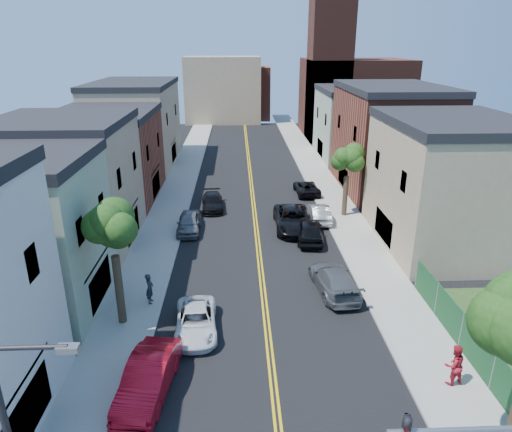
{
  "coord_description": "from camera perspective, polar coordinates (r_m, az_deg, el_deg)",
  "views": [
    {
      "loc": [
        -1.49,
        -7.87,
        14.52
      ],
      "look_at": [
        -0.11,
        25.11,
        2.0
      ],
      "focal_mm": 32.31,
      "sensor_mm": 36.0,
      "label": 1
    }
  ],
  "objects": [
    {
      "name": "bldg_left_brick",
      "position": [
        46.82,
        -17.95,
        6.77
      ],
      "size": [
        9.0,
        12.0,
        8.0
      ],
      "primitive_type": "cube",
      "color": "brown",
      "rests_on": "ground"
    },
    {
      "name": "black_suv_lane",
      "position": [
        37.97,
        4.56,
        -0.39
      ],
      "size": [
        2.9,
        6.22,
        1.72
      ],
      "primitive_type": "imported",
      "rotation": [
        0.0,
        0.0,
        -0.01
      ],
      "color": "black",
      "rests_on": "ground"
    },
    {
      "name": "pedestrian_left",
      "position": [
        27.82,
        -13.03,
        -8.73
      ],
      "size": [
        0.46,
        0.68,
        1.85
      ],
      "primitive_type": "imported",
      "rotation": [
        0.0,
        0.0,
        1.55
      ],
      "color": "#222329",
      "rests_on": "sidewalk_left"
    },
    {
      "name": "bldg_right_palegrn",
      "position": [
        62.69,
        12.17,
        10.88
      ],
      "size": [
        9.0,
        12.0,
        8.5
      ],
      "primitive_type": "cube",
      "color": "gray",
      "rests_on": "ground"
    },
    {
      "name": "red_sedan",
      "position": [
        21.73,
        -13.19,
        -18.91
      ],
      "size": [
        2.43,
        5.26,
        1.67
      ],
      "primitive_type": "imported",
      "rotation": [
        0.0,
        0.0,
        -0.13
      ],
      "color": "#B60C1B",
      "rests_on": "ground"
    },
    {
      "name": "curb_left",
      "position": [
        50.22,
        -7.63,
        3.86
      ],
      "size": [
        0.3,
        100.0,
        0.15
      ],
      "primitive_type": "cube",
      "color": "gray",
      "rests_on": "ground"
    },
    {
      "name": "bldg_right_brick",
      "position": [
        49.34,
        16.15,
        8.83
      ],
      "size": [
        9.0,
        14.0,
        10.0
      ],
      "primitive_type": "cube",
      "color": "brown",
      "rests_on": "ground"
    },
    {
      "name": "tree_left_mid",
      "position": [
        24.14,
        -17.59,
        0.56
      ],
      "size": [
        5.2,
        5.2,
        9.29
      ],
      "color": "#332719",
      "rests_on": "sidewalk_left"
    },
    {
      "name": "dark_car_right_far",
      "position": [
        47.02,
        6.28,
        3.5
      ],
      "size": [
        2.41,
        4.87,
        1.33
      ],
      "primitive_type": "imported",
      "rotation": [
        0.0,
        0.0,
        3.19
      ],
      "color": "black",
      "rests_on": "ground"
    },
    {
      "name": "white_pickup",
      "position": [
        25.24,
        -7.43,
        -12.78
      ],
      "size": [
        2.45,
        4.79,
        1.3
      ],
      "primitive_type": "imported",
      "rotation": [
        0.0,
        0.0,
        0.07
      ],
      "color": "silver",
      "rests_on": "ground"
    },
    {
      "name": "black_car_left",
      "position": [
        42.66,
        -5.43,
        1.74
      ],
      "size": [
        2.21,
        4.78,
        1.35
      ],
      "primitive_type": "imported",
      "rotation": [
        0.0,
        0.0,
        0.07
      ],
      "color": "black",
      "rests_on": "ground"
    },
    {
      "name": "bldg_left_palegrn",
      "position": [
        28.84,
        -27.93,
        -2.64
      ],
      "size": [
        9.0,
        8.0,
        8.5
      ],
      "primitive_type": "cube",
      "color": "gray",
      "rests_on": "ground"
    },
    {
      "name": "black_car_right",
      "position": [
        35.92,
        6.68,
        -1.78
      ],
      "size": [
        2.41,
        5.04,
        1.66
      ],
      "primitive_type": "imported",
      "rotation": [
        0.0,
        0.0,
        3.05
      ],
      "color": "black",
      "rests_on": "ground"
    },
    {
      "name": "backdrop_left",
      "position": [
        90.31,
        -4.12,
        15.3
      ],
      "size": [
        14.0,
        8.0,
        12.0
      ],
      "primitive_type": "cube",
      "color": "#998466",
      "rests_on": "ground"
    },
    {
      "name": "sidewalk_left",
      "position": [
        50.41,
        -9.61,
        3.82
      ],
      "size": [
        3.2,
        100.0,
        0.15
      ],
      "primitive_type": "cube",
      "color": "gray",
      "rests_on": "ground"
    },
    {
      "name": "bldg_left_tan_far",
      "position": [
        60.01,
        -14.65,
        10.74
      ],
      "size": [
        9.0,
        16.0,
        9.5
      ],
      "primitive_type": "cube",
      "color": "#998466",
      "rests_on": "ground"
    },
    {
      "name": "tree_right_far",
      "position": [
        40.0,
        11.38,
        7.71
      ],
      "size": [
        4.4,
        4.4,
        8.03
      ],
      "color": "#332719",
      "rests_on": "sidewalk_right"
    },
    {
      "name": "bldg_left_tan_near",
      "position": [
        36.57,
        -22.33,
        3.28
      ],
      "size": [
        9.0,
        10.0,
        9.0
      ],
      "primitive_type": "cube",
      "color": "#998466",
      "rests_on": "ground"
    },
    {
      "name": "backdrop_center",
      "position": [
        94.36,
        -1.52,
        14.97
      ],
      "size": [
        10.0,
        8.0,
        10.0
      ],
      "primitive_type": "cube",
      "color": "brown",
      "rests_on": "ground"
    },
    {
      "name": "church",
      "position": [
        77.37,
        11.33,
        14.99
      ],
      "size": [
        16.2,
        14.2,
        22.6
      ],
      "color": "#4C2319",
      "rests_on": "ground"
    },
    {
      "name": "curb_right",
      "position": [
        50.58,
        6.41,
        4.04
      ],
      "size": [
        0.3,
        100.0,
        0.15
      ],
      "primitive_type": "cube",
      "color": "gray",
      "rests_on": "ground"
    },
    {
      "name": "pedestrian_right",
      "position": [
        23.13,
        23.32,
        -16.56
      ],
      "size": [
        1.07,
        0.89,
        1.97
      ],
      "primitive_type": "imported",
      "rotation": [
        0.0,
        0.0,
        3.31
      ],
      "color": "#AC1A26",
      "rests_on": "sidewalk_right"
    },
    {
      "name": "sidewalk_right",
      "position": [
        50.88,
        8.37,
        4.05
      ],
      "size": [
        3.2,
        100.0,
        0.15
      ],
      "primitive_type": "cube",
      "color": "gray",
      "rests_on": "ground"
    },
    {
      "name": "grey_car_left",
      "position": [
        37.74,
        -8.32,
        -0.83
      ],
      "size": [
        1.91,
        4.55,
        1.54
      ],
      "primitive_type": "imported",
      "rotation": [
        0.0,
        0.0,
        0.02
      ],
      "color": "#595C61",
      "rests_on": "ground"
    },
    {
      "name": "fence_right",
      "position": [
        24.55,
        25.59,
        -14.71
      ],
      "size": [
        0.04,
        15.0,
        1.9
      ],
      "primitive_type": "cube",
      "color": "#143F1E",
      "rests_on": "sidewalk_right"
    },
    {
      "name": "grey_car_right",
      "position": [
        29.02,
        9.67,
        -7.8
      ],
      "size": [
        2.75,
        5.62,
        1.57
      ],
      "primitive_type": "imported",
      "rotation": [
        0.0,
        0.0,
        3.25
      ],
      "color": "#4F5256",
      "rests_on": "ground"
    },
    {
      "name": "silver_car_right",
      "position": [
        39.92,
        7.85,
        0.36
      ],
      "size": [
        1.69,
        4.51,
        1.47
      ],
      "primitive_type": "imported",
      "rotation": [
        0.0,
        0.0,
        3.11
      ],
      "color": "#95979B",
      "rests_on": "ground"
    },
    {
      "name": "bldg_right_tan",
      "position": [
        36.82,
        22.63,
        3.35
      ],
      "size": [
        9.0,
        12.0,
        9.0
      ],
      "primitive_type": "cube",
      "color": "#998466",
      "rests_on": "ground"
    }
  ]
}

